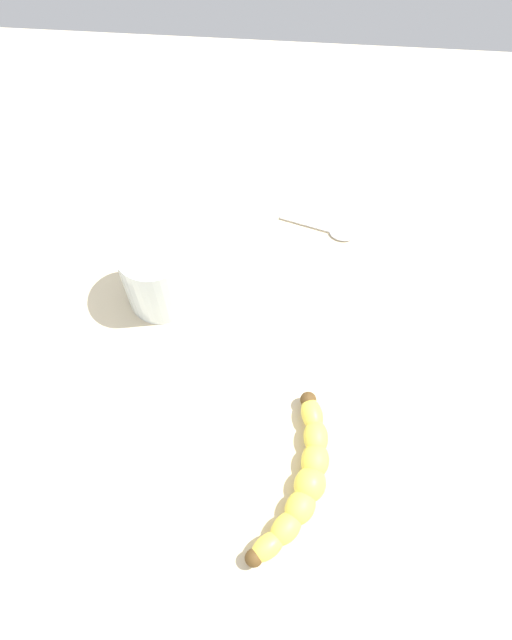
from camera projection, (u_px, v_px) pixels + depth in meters
The scene contains 4 objects.
wooden_tabletop at pixel (214, 352), 85.59cm from camera, with size 120.00×120.00×3.00cm, color beige.
banana at pixel (302, 481), 74.29cm from camera, with size 21.23×9.47×3.76cm.
smoothie_glass at pixel (157, 275), 82.93cm from camera, with size 9.09×9.09×11.48cm.
teaspoon at pixel (337, 232), 92.21cm from camera, with size 4.32×11.19×0.80cm.
Camera 1 is at (-34.59, -8.17, 79.69)cm, focal length 35.44 mm.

